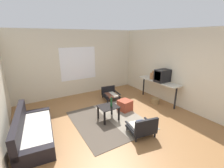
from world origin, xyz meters
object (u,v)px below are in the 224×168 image
at_px(ottoman_orange, 125,105).
at_px(crt_television, 162,76).
at_px(armchair_by_window, 110,94).
at_px(wicker_basket, 155,101).
at_px(console_shelf, 159,83).
at_px(couch, 32,131).
at_px(coffee_table, 108,109).
at_px(glass_bottle, 111,102).
at_px(armchair_striped_foreground, 142,127).
at_px(clay_vase, 153,76).

xyz_separation_m(ottoman_orange, crt_television, (1.55, -0.15, 0.88)).
bearing_deg(armchair_by_window, ottoman_orange, -93.81).
bearing_deg(wicker_basket, console_shelf, 25.65).
relative_size(couch, console_shelf, 1.20).
height_order(coffee_table, glass_bottle, glass_bottle).
bearing_deg(armchair_striped_foreground, crt_television, 31.57).
height_order(coffee_table, crt_television, crt_television).
relative_size(armchair_striped_foreground, wicker_basket, 2.31).
distance_m(armchair_by_window, ottoman_orange, 1.13).
height_order(glass_bottle, wicker_basket, glass_bottle).
relative_size(couch, armchair_striped_foreground, 2.87).
bearing_deg(clay_vase, ottoman_orange, -168.60).
bearing_deg(console_shelf, couch, -179.21).
distance_m(couch, glass_bottle, 2.17).
xyz_separation_m(coffee_table, glass_bottle, (0.08, -0.05, 0.23)).
bearing_deg(glass_bottle, wicker_basket, 4.78).
distance_m(ottoman_orange, console_shelf, 1.65).
bearing_deg(ottoman_orange, wicker_basket, -5.48).
distance_m(console_shelf, glass_bottle, 2.29).
bearing_deg(ottoman_orange, armchair_by_window, 86.19).
distance_m(glass_bottle, wicker_basket, 2.08).
xyz_separation_m(console_shelf, crt_television, (-0.00, -0.15, 0.31)).
xyz_separation_m(couch, armchair_by_window, (2.92, 1.19, 0.00)).
distance_m(ottoman_orange, clay_vase, 1.76).
bearing_deg(crt_television, armchair_by_window, 139.06).
bearing_deg(crt_television, wicker_basket, 173.73).
height_order(ottoman_orange, glass_bottle, glass_bottle).
distance_m(coffee_table, glass_bottle, 0.25).
xyz_separation_m(ottoman_orange, clay_vase, (1.55, 0.31, 0.77)).
xyz_separation_m(console_shelf, glass_bottle, (-2.27, -0.29, -0.17)).
xyz_separation_m(couch, glass_bottle, (2.13, -0.23, 0.36)).
bearing_deg(coffee_table, wicker_basket, 3.30).
height_order(console_shelf, glass_bottle, console_shelf).
bearing_deg(ottoman_orange, clay_vase, 11.40).
distance_m(coffee_table, crt_television, 2.45).
bearing_deg(glass_bottle, ottoman_orange, 22.38).
bearing_deg(couch, clay_vase, 4.93).
relative_size(couch, ottoman_orange, 5.15).
bearing_deg(crt_television, coffee_table, -177.71).
relative_size(armchair_striped_foreground, crt_television, 1.36).
height_order(couch, coffee_table, couch).
relative_size(coffee_table, glass_bottle, 1.83).
distance_m(couch, ottoman_orange, 2.85).
xyz_separation_m(armchair_striped_foreground, glass_bottle, (-0.27, 1.08, 0.34)).
bearing_deg(armchair_striped_foreground, ottoman_orange, 72.18).
distance_m(crt_television, clay_vase, 0.48).
distance_m(armchair_by_window, armchair_striped_foreground, 2.56).
distance_m(coffee_table, wicker_basket, 2.11).
bearing_deg(wicker_basket, couch, 179.18).
relative_size(armchair_by_window, armchair_striped_foreground, 0.92).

